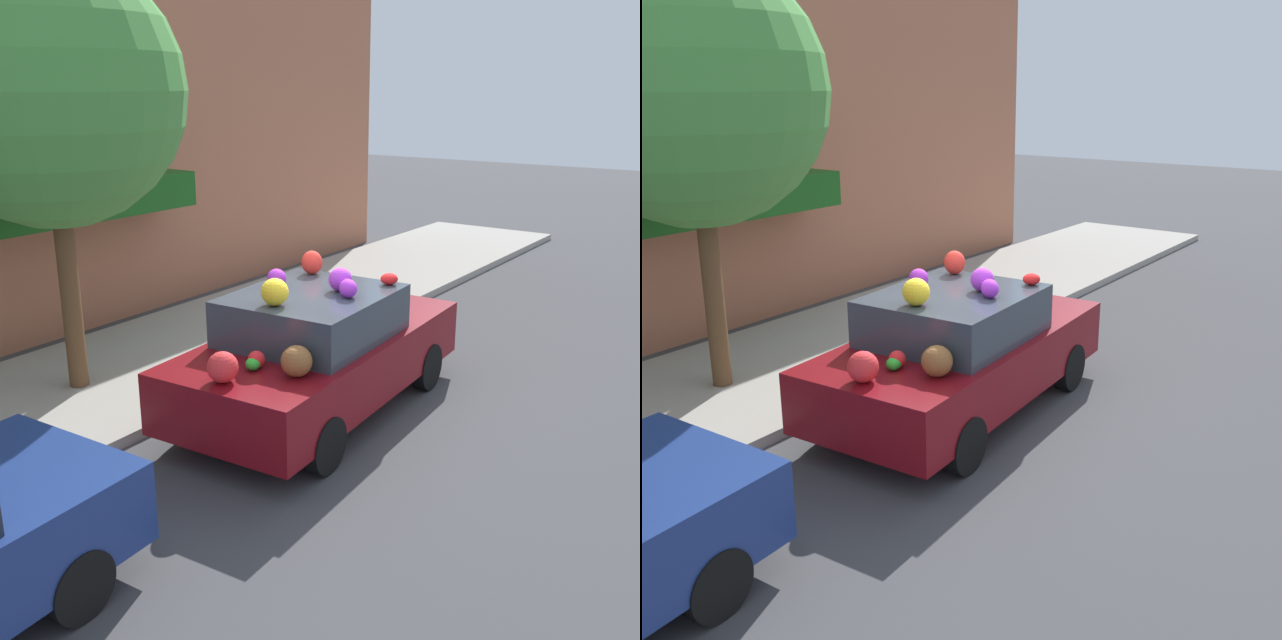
% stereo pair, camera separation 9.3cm
% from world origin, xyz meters
% --- Properties ---
extents(ground_plane, '(60.00, 60.00, 0.00)m').
position_xyz_m(ground_plane, '(0.00, 0.00, 0.00)').
color(ground_plane, '#424244').
extents(sidewalk_curb, '(24.00, 3.20, 0.13)m').
position_xyz_m(sidewalk_curb, '(0.00, 2.70, 0.07)').
color(sidewalk_curb, '#9E998E').
rests_on(sidewalk_curb, ground).
extents(building_facade, '(18.00, 1.20, 6.19)m').
position_xyz_m(building_facade, '(0.01, 4.92, 3.04)').
color(building_facade, '#B26B4C').
rests_on(building_facade, ground).
extents(street_tree, '(3.13, 3.13, 5.17)m').
position_xyz_m(street_tree, '(-1.39, 2.72, 3.73)').
color(street_tree, brown).
rests_on(street_tree, sidewalk_curb).
extents(fire_hydrant, '(0.20, 0.20, 0.70)m').
position_xyz_m(fire_hydrant, '(0.99, 1.59, 0.48)').
color(fire_hydrant, red).
rests_on(fire_hydrant, sidewalk_curb).
extents(art_car, '(4.29, 2.10, 1.83)m').
position_xyz_m(art_car, '(-0.05, -0.08, 0.79)').
color(art_car, maroon).
rests_on(art_car, ground).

